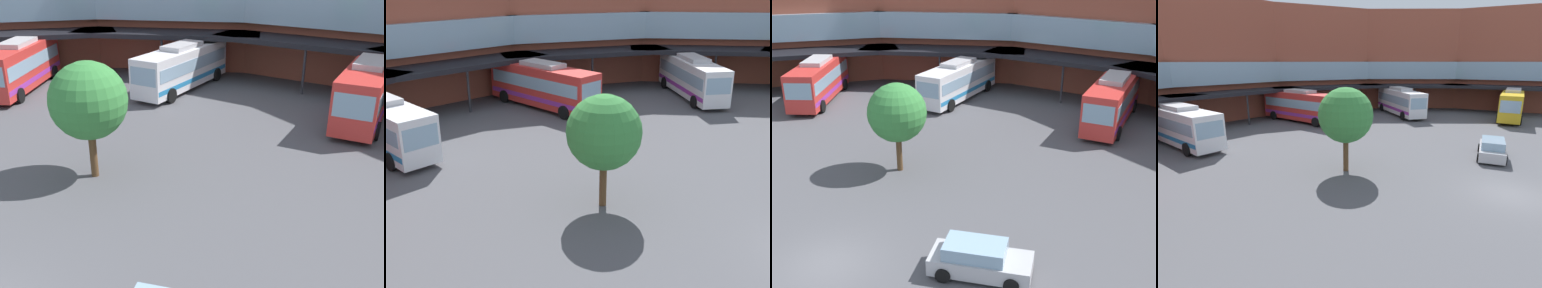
% 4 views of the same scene
% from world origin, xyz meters
% --- Properties ---
extents(ground_plane, '(119.90, 119.90, 0.00)m').
position_xyz_m(ground_plane, '(0.00, 0.00, 0.00)').
color(ground_plane, '#515156').
extents(station_building, '(77.28, 37.33, 14.67)m').
position_xyz_m(station_building, '(-0.00, 23.61, 7.08)').
color(station_building, '#9E4C38').
rests_on(station_building, ground).
extents(bus_0, '(7.39, 10.36, 3.89)m').
position_xyz_m(bus_0, '(-19.24, 17.39, 1.97)').
color(bus_0, red).
rests_on(bus_0, ground).
extents(bus_2, '(3.51, 11.05, 3.91)m').
position_xyz_m(bus_2, '(5.38, 25.37, 1.97)').
color(bus_2, red).
rests_on(bus_2, ground).
extents(bus_4, '(3.20, 10.73, 3.63)m').
position_xyz_m(bus_4, '(-8.58, 24.48, 1.84)').
color(bus_4, white).
rests_on(bus_4, ground).
extents(parked_car, '(4.74, 3.10, 1.53)m').
position_xyz_m(parked_car, '(6.10, 3.00, 0.74)').
color(parked_car, '#B7B7BC').
rests_on(parked_car, ground).
extents(plaza_tree, '(3.64, 3.64, 5.66)m').
position_xyz_m(plaza_tree, '(-3.48, 9.46, 3.82)').
color(plaza_tree, brown).
rests_on(plaza_tree, ground).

